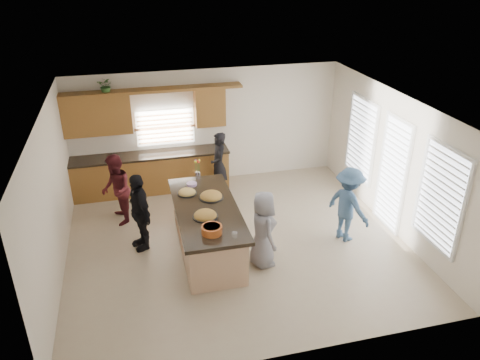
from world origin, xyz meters
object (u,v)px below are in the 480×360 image
object	(u,v)px
woman_right_front	(263,229)
woman_left_front	(139,212)
salad_bowl	(212,229)
island	(207,230)
woman_left_back	(219,165)
woman_right_back	(348,205)
woman_left_mid	(116,190)

from	to	relation	value
woman_right_front	woman_left_front	bearing A→B (deg)	56.94
salad_bowl	island	bearing A→B (deg)	85.63
woman_left_front	woman_right_front	bearing A→B (deg)	45.37
island	woman_right_front	distance (m)	1.16
woman_left_back	woman_right_back	bearing A→B (deg)	42.13
woman_right_front	woman_left_back	bearing A→B (deg)	-1.23
island	woman_left_mid	xyz separation A→B (m)	(-1.63, 1.51, 0.31)
woman_left_front	woman_right_front	world-z (taller)	woman_left_front
woman_left_front	woman_right_back	size ratio (longest dim) A/B	1.01
island	salad_bowl	bearing A→B (deg)	-93.79
woman_left_front	woman_left_mid	bearing A→B (deg)	-175.99
woman_left_back	woman_right_back	distance (m)	3.21
island	woman_left_back	distance (m)	2.32
woman_left_front	salad_bowl	bearing A→B (deg)	23.17
woman_left_front	woman_right_front	distance (m)	2.39
woman_left_back	woman_left_front	size ratio (longest dim) A/B	1.00
woman_left_mid	woman_left_front	world-z (taller)	woman_left_front
salad_bowl	woman_left_back	bearing A→B (deg)	76.29
island	salad_bowl	world-z (taller)	salad_bowl
salad_bowl	woman_left_mid	world-z (taller)	woman_left_mid
island	woman_left_front	bearing A→B (deg)	160.79
salad_bowl	woman_left_mid	distance (m)	2.88
island	woman_left_mid	world-z (taller)	woman_left_mid
woman_left_mid	woman_right_back	xyz separation A→B (m)	(4.39, -1.76, 0.01)
woman_left_mid	woman_left_front	xyz separation A→B (m)	(0.41, -1.07, 0.02)
salad_bowl	woman_right_back	world-z (taller)	woman_right_back
salad_bowl	woman_right_front	xyz separation A→B (m)	(0.97, 0.24, -0.29)
island	woman_right_front	world-z (taller)	woman_right_front
salad_bowl	woman_left_front	distance (m)	1.78
island	woman_left_front	size ratio (longest dim) A/B	1.74
island	woman_right_back	distance (m)	2.79
woman_left_mid	woman_left_front	bearing A→B (deg)	15.01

